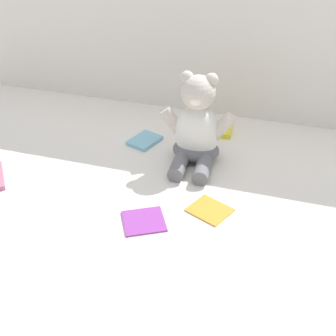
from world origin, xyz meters
The scene contains 7 objects.
ground_plane centered at (0.00, 0.00, 0.00)m, with size 3.20×3.20×0.00m, color silver.
backdrop_drape centered at (0.00, 0.44, 0.29)m, with size 1.72×0.03×0.58m, color silver.
teddy_bear centered at (0.03, 0.11, 0.10)m, with size 0.22×0.20×0.27m.
book_case_1 centered at (-0.02, -0.20, 0.00)m, with size 0.09×0.10×0.01m, color purple.
book_case_3 centered at (0.07, 0.31, 0.01)m, with size 0.07×0.10×0.02m, color yellow.
book_case_5 centered at (-0.15, 0.16, 0.01)m, with size 0.07×0.10×0.01m, color #76B7D1.
book_case_6 centered at (0.12, -0.11, 0.00)m, with size 0.09×0.10×0.01m, color orange.
Camera 1 is at (0.29, -1.00, 0.73)m, focal length 48.73 mm.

